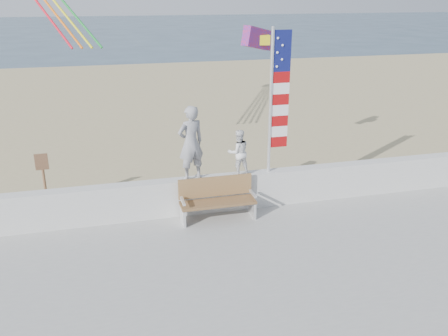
{
  "coord_description": "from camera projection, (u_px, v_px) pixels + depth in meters",
  "views": [
    {
      "loc": [
        -2.45,
        -8.49,
        5.32
      ],
      "look_at": [
        0.2,
        1.8,
        1.35
      ],
      "focal_mm": 38.0,
      "sensor_mm": 36.0,
      "label": 1
    }
  ],
  "objects": [
    {
      "name": "adult",
      "position": [
        191.0,
        143.0,
        11.13
      ],
      "size": [
        0.75,
        0.61,
        1.79
      ],
      "primitive_type": "imported",
      "rotation": [
        0.0,
        0.0,
        3.45
      ],
      "color": "gray",
      "rests_on": "seawall"
    },
    {
      "name": "sand",
      "position": [
        173.0,
        137.0,
        18.29
      ],
      "size": [
        90.0,
        40.0,
        0.08
      ],
      "primitive_type": "cube",
      "color": "tan",
      "rests_on": "ground"
    },
    {
      "name": "sign",
      "position": [
        44.0,
        176.0,
        11.96
      ],
      "size": [
        0.32,
        0.07,
        1.46
      ],
      "color": "#896142",
      "rests_on": "sand"
    },
    {
      "name": "bench",
      "position": [
        217.0,
        198.0,
        11.29
      ],
      "size": [
        1.8,
        0.57,
        1.0
      ],
      "color": "brown",
      "rests_on": "boardwalk"
    },
    {
      "name": "child",
      "position": [
        238.0,
        152.0,
        11.52
      ],
      "size": [
        0.59,
        0.48,
        1.13
      ],
      "primitive_type": "imported",
      "rotation": [
        0.0,
        0.0,
        3.23
      ],
      "color": "white",
      "rests_on": "seawall"
    },
    {
      "name": "flag",
      "position": [
        276.0,
        96.0,
        11.26
      ],
      "size": [
        0.5,
        0.08,
        3.5
      ],
      "color": "white",
      "rests_on": "seawall"
    },
    {
      "name": "ground",
      "position": [
        236.0,
        256.0,
        10.14
      ],
      "size": [
        220.0,
        220.0,
        0.0
      ],
      "primitive_type": "plane",
      "color": "#284051",
      "rests_on": "ground"
    },
    {
      "name": "seawall",
      "position": [
        214.0,
        193.0,
        11.73
      ],
      "size": [
        30.0,
        0.35,
        0.9
      ],
      "primitive_type": "cube",
      "color": "silver",
      "rests_on": "boardwalk"
    },
    {
      "name": "parafoil_kite",
      "position": [
        258.0,
        39.0,
        13.81
      ],
      "size": [
        1.1,
        0.81,
        0.77
      ],
      "color": "red",
      "rests_on": "ground"
    }
  ]
}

